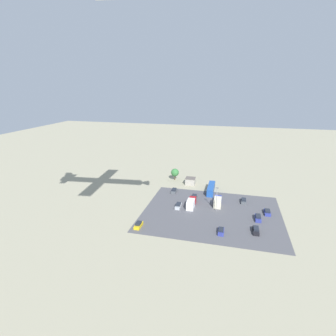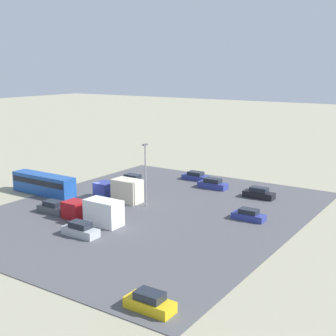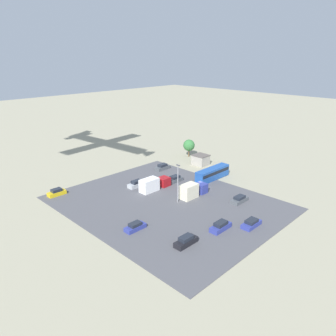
{
  "view_description": "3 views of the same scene",
  "coord_description": "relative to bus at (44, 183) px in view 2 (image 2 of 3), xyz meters",
  "views": [
    {
      "loc": [
        -5.39,
        94.13,
        41.96
      ],
      "look_at": [
        10.2,
        32.22,
        21.98
      ],
      "focal_mm": 28.0,
      "sensor_mm": 36.0,
      "label": 1
    },
    {
      "loc": [
        48.64,
        46.21,
        19.04
      ],
      "look_at": [
        -5.77,
        10.0,
        4.83
      ],
      "focal_mm": 50.0,
      "sensor_mm": 36.0,
      "label": 2
    },
    {
      "loc": [
        -46.32,
        57.4,
        31.18
      ],
      "look_at": [
        2.92,
        7.89,
        6.73
      ],
      "focal_mm": 35.0,
      "sensor_mm": 36.0,
      "label": 3
    }
  ],
  "objects": [
    {
      "name": "bus",
      "position": [
        0.0,
        0.0,
        0.0
      ],
      "size": [
        2.52,
        11.26,
        3.02
      ],
      "color": "#1E4C9E",
      "rests_on": "ground"
    },
    {
      "name": "parked_car_6",
      "position": [
        -17.16,
        19.79,
        -0.95
      ],
      "size": [
        1.82,
        4.7,
        1.63
      ],
      "color": "navy",
      "rests_on": "ground"
    },
    {
      "name": "light_pole_lot_centre",
      "position": [
        -3.31,
        16.75,
        3.19
      ],
      "size": [
        0.9,
        0.28,
        8.77
      ],
      "color": "gray",
      "rests_on": "ground"
    },
    {
      "name": "parked_truck_1",
      "position": [
        5.71,
        15.64,
        -0.2
      ],
      "size": [
        2.48,
        8.46,
        3.12
      ],
      "rotation": [
        0.0,
        0.0,
        3.14
      ],
      "color": "maroon",
      "rests_on": "ground"
    },
    {
      "name": "parked_car_1",
      "position": [
        -15.96,
        28.11,
        -0.95
      ],
      "size": [
        1.75,
        4.59,
        1.62
      ],
      "color": "black",
      "rests_on": "ground"
    },
    {
      "name": "ground_plane",
      "position": [
        -1.92,
        7.54,
        -1.71
      ],
      "size": [
        400.0,
        400.0,
        0.0
      ],
      "primitive_type": "plane",
      "color": "gray"
    },
    {
      "name": "parked_truck_0",
      "position": [
        -3.57,
        12.08,
        -0.11
      ],
      "size": [
        2.53,
        7.49,
        3.31
      ],
      "rotation": [
        0.0,
        0.0,
        3.14
      ],
      "color": "navy",
      "rests_on": "ground"
    },
    {
      "name": "parked_car_2",
      "position": [
        19.27,
        33.74,
        -0.97
      ],
      "size": [
        1.76,
        4.12,
        1.57
      ],
      "rotation": [
        0.0,
        0.0,
        3.14
      ],
      "color": "gold",
      "rests_on": "ground"
    },
    {
      "name": "parking_lot_surface",
      "position": [
        -1.92,
        18.62,
        -1.67
      ],
      "size": [
        46.74,
        38.07,
        0.08
      ],
      "color": "#4C4C51",
      "rests_on": "ground"
    },
    {
      "name": "parked_car_4",
      "position": [
        -12.92,
        6.99,
        -1.03
      ],
      "size": [
        1.89,
        4.61,
        1.44
      ],
      "color": "#4C5156",
      "rests_on": "ground"
    },
    {
      "name": "parked_car_5",
      "position": [
        -5.85,
        31.01,
        -1.04
      ],
      "size": [
        1.72,
        4.19,
        1.42
      ],
      "rotation": [
        0.0,
        0.0,
        3.14
      ],
      "color": "navy",
      "rests_on": "ground"
    },
    {
      "name": "parked_car_3",
      "position": [
        5.71,
        8.21,
        -0.97
      ],
      "size": [
        1.98,
        4.36,
        1.58
      ],
      "rotation": [
        0.0,
        0.0,
        3.14
      ],
      "color": "#4C5156",
      "rests_on": "ground"
    },
    {
      "name": "parked_car_0",
      "position": [
        -20.57,
        14.64,
        -1.03
      ],
      "size": [
        1.96,
        4.53,
        1.42
      ],
      "color": "navy",
      "rests_on": "ground"
    },
    {
      "name": "parked_car_7",
      "position": [
        10.09,
        17.33,
        -0.95
      ],
      "size": [
        1.77,
        4.52,
        1.64
      ],
      "rotation": [
        0.0,
        0.0,
        3.14
      ],
      "color": "#ADB2B7",
      "rests_on": "ground"
    }
  ]
}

